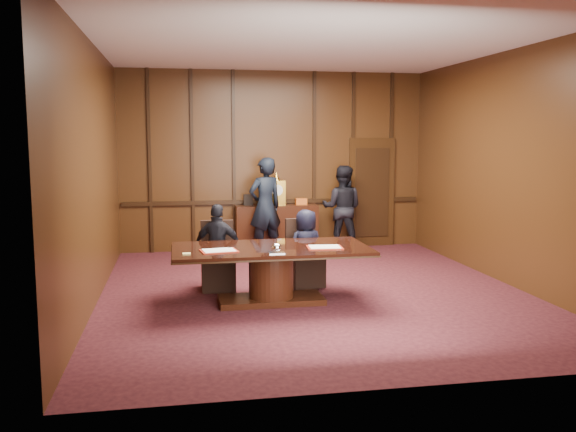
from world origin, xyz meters
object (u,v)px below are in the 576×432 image
at_px(conference_table, 271,265).
at_px(signatory_right, 306,248).
at_px(signatory_left, 218,248).
at_px(witness_right, 342,208).
at_px(witness_left, 265,206).
at_px(sideboard, 276,226).

xyz_separation_m(conference_table, signatory_right, (0.65, 0.80, 0.07)).
distance_m(conference_table, signatory_left, 1.04).
height_order(signatory_right, witness_right, witness_right).
relative_size(witness_left, witness_right, 1.10).
xyz_separation_m(sideboard, witness_left, (-0.27, -0.36, 0.44)).
height_order(signatory_right, witness_left, witness_left).
xyz_separation_m(signatory_right, witness_right, (1.32, 2.80, 0.26)).
xyz_separation_m(witness_left, witness_right, (1.56, 0.20, -0.09)).
distance_m(signatory_left, witness_right, 3.84).
xyz_separation_m(signatory_left, signatory_right, (1.30, 0.00, -0.05)).
relative_size(sideboard, witness_right, 0.96).
bearing_deg(witness_right, signatory_right, 87.49).
bearing_deg(sideboard, witness_right, -7.10).
bearing_deg(sideboard, signatory_right, -90.74).
relative_size(signatory_right, witness_right, 0.69).
xyz_separation_m(sideboard, witness_right, (1.28, -0.16, 0.35)).
bearing_deg(sideboard, conference_table, -100.37).
relative_size(signatory_right, witness_left, 0.63).
bearing_deg(witness_right, witness_left, 30.10).
distance_m(sideboard, conference_table, 3.82).
bearing_deg(witness_left, witness_right, 166.76).
xyz_separation_m(conference_table, witness_right, (1.97, 3.60, 0.33)).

